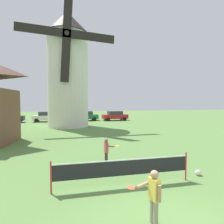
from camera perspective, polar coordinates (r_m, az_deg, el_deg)
The scene contains 9 objects.
windmill at distance 23.95m, azimuth -13.59°, elevation 13.07°, with size 10.51×5.69×15.73m.
tennis_net at distance 6.92m, azimuth 3.72°, elevation -16.94°, with size 5.09×0.06×1.10m.
player_near at distance 5.08m, azimuth 12.75°, elevation -23.60°, with size 0.82×0.45×1.37m.
player_far at distance 9.26m, azimuth -1.66°, elevation -11.57°, with size 0.75×0.45×1.26m.
stray_ball at distance 8.81m, azimuth 25.19°, elevation -16.65°, with size 0.24×0.24×0.24m, color silver.
parked_car_black at distance 31.37m, azimuth -29.57°, elevation -1.45°, with size 4.46×2.08×1.56m.
parked_car_cream at distance 30.63m, azimuth -19.59°, elevation -1.33°, with size 4.30×2.02×1.56m.
parked_car_green at distance 30.71m, azimuth -8.38°, elevation -1.17°, with size 4.31×2.08×1.56m.
parked_car_red at distance 30.87m, azimuth 0.92°, elevation -1.12°, with size 4.33×2.14×1.56m.
Camera 1 is at (-2.10, -3.99, 3.05)m, focal length 29.39 mm.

